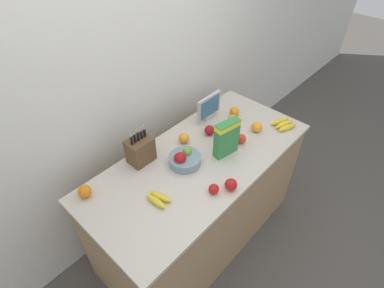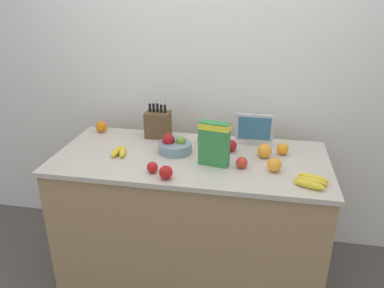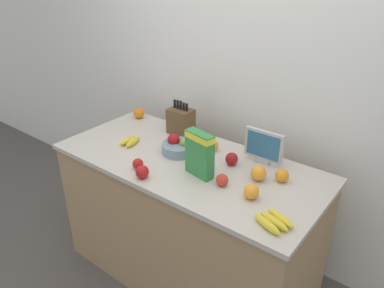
# 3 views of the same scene
# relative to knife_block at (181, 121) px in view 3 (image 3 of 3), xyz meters

# --- Properties ---
(ground_plane) EXTENTS (14.00, 14.00, 0.00)m
(ground_plane) POSITION_rel_knife_block_xyz_m (0.29, -0.29, -1.03)
(ground_plane) COLOR #514C47
(wall_back) EXTENTS (9.00, 0.06, 2.60)m
(wall_back) POSITION_rel_knife_block_xyz_m (0.29, 0.32, 0.27)
(wall_back) COLOR silver
(wall_back) RESTS_ON ground_plane
(counter) EXTENTS (1.71, 0.78, 0.94)m
(counter) POSITION_rel_knife_block_xyz_m (0.29, -0.29, -0.56)
(counter) COLOR tan
(counter) RESTS_ON ground_plane
(knife_block) EXTENTS (0.17, 0.13, 0.28)m
(knife_block) POSITION_rel_knife_block_xyz_m (0.00, 0.00, 0.00)
(knife_block) COLOR brown
(knife_block) RESTS_ON counter
(small_monitor) EXTENTS (0.25, 0.03, 0.22)m
(small_monitor) POSITION_rel_knife_block_xyz_m (0.67, -0.03, 0.02)
(small_monitor) COLOR #B7B7BC
(small_monitor) RESTS_ON counter
(cereal_box) EXTENTS (0.19, 0.10, 0.27)m
(cereal_box) POSITION_rel_knife_block_xyz_m (0.45, -0.38, 0.05)
(cereal_box) COLOR #338442
(cereal_box) RESTS_ON counter
(fruit_bowl) EXTENTS (0.22, 0.22, 0.12)m
(fruit_bowl) POSITION_rel_knife_block_xyz_m (0.17, -0.24, -0.05)
(fruit_bowl) COLOR gray
(fruit_bowl) RESTS_ON counter
(banana_bunch_left) EXTENTS (0.10, 0.16, 0.04)m
(banana_bunch_left) POSITION_rel_knife_block_xyz_m (-0.16, -0.34, -0.07)
(banana_bunch_left) COLOR yellow
(banana_bunch_left) RESTS_ON counter
(banana_bunch_right) EXTENTS (0.20, 0.18, 0.04)m
(banana_bunch_right) POSITION_rel_knife_block_xyz_m (0.99, -0.52, -0.07)
(banana_bunch_right) COLOR yellow
(banana_bunch_right) RESTS_ON counter
(apple_rightmost) EXTENTS (0.07, 0.07, 0.07)m
(apple_rightmost) POSITION_rel_knife_block_xyz_m (0.61, -0.39, -0.06)
(apple_rightmost) COLOR red
(apple_rightmost) RESTS_ON counter
(apple_front) EXTENTS (0.06, 0.06, 0.06)m
(apple_front) POSITION_rel_knife_block_xyz_m (0.11, -0.54, -0.06)
(apple_front) COLOR red
(apple_front) RESTS_ON counter
(apple_rear) EXTENTS (0.08, 0.08, 0.08)m
(apple_rear) POSITION_rel_knife_block_xyz_m (0.53, -0.16, -0.05)
(apple_rear) COLOR #A31419
(apple_rear) RESTS_ON counter
(apple_by_knife_block) EXTENTS (0.08, 0.08, 0.08)m
(apple_by_knife_block) POSITION_rel_knife_block_xyz_m (0.21, -0.60, -0.05)
(apple_by_knife_block) COLOR red
(apple_by_knife_block) RESTS_ON counter
(orange_mid_left) EXTENTS (0.08, 0.08, 0.08)m
(orange_mid_left) POSITION_rel_knife_block_xyz_m (0.80, -0.40, -0.05)
(orange_mid_left) COLOR orange
(orange_mid_left) RESTS_ON counter
(orange_front_center) EXTENTS (0.08, 0.08, 0.08)m
(orange_front_center) POSITION_rel_knife_block_xyz_m (-0.43, 0.01, -0.05)
(orange_front_center) COLOR orange
(orange_front_center) RESTS_ON counter
(orange_by_cereal) EXTENTS (0.09, 0.09, 0.09)m
(orange_by_cereal) POSITION_rel_knife_block_xyz_m (0.74, -0.22, -0.05)
(orange_by_cereal) COLOR orange
(orange_by_cereal) RESTS_ON counter
(orange_back_center) EXTENTS (0.08, 0.08, 0.08)m
(orange_back_center) POSITION_rel_knife_block_xyz_m (0.85, -0.15, -0.06)
(orange_back_center) COLOR orange
(orange_back_center) RESTS_ON counter
(orange_front_right) EXTENTS (0.08, 0.08, 0.08)m
(orange_front_right) POSITION_rel_knife_block_xyz_m (0.33, -0.08, -0.05)
(orange_front_right) COLOR orange
(orange_front_right) RESTS_ON counter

